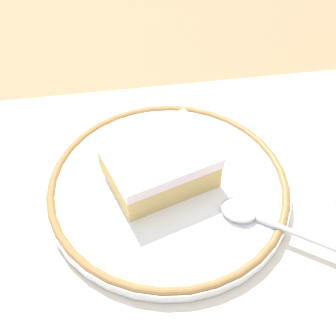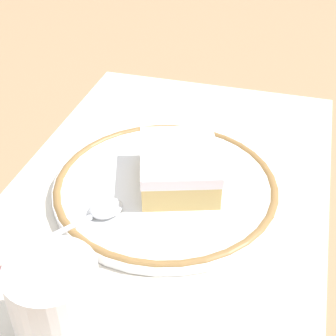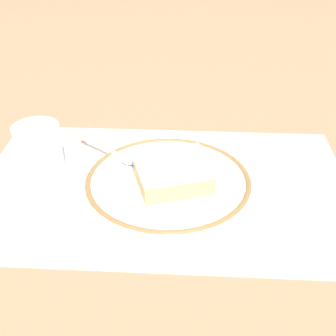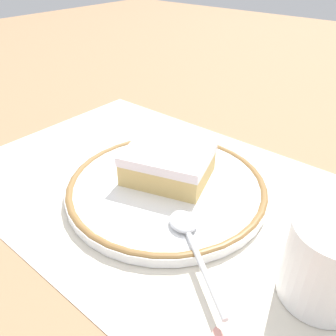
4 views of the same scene
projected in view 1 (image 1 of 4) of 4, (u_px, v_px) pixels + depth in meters
name	position (u px, v px, depth m)	size (l,w,h in m)	color
ground_plane	(175.00, 192.00, 0.43)	(2.40, 2.40, 0.00)	#9E7551
placemat	(175.00, 191.00, 0.43)	(0.51, 0.32, 0.00)	beige
plate	(168.00, 185.00, 0.43)	(0.23, 0.23, 0.01)	white
cake_slice	(158.00, 163.00, 0.42)	(0.11, 0.10, 0.04)	#DBB76B
spoon	(255.00, 216.00, 0.40)	(0.11, 0.09, 0.01)	silver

